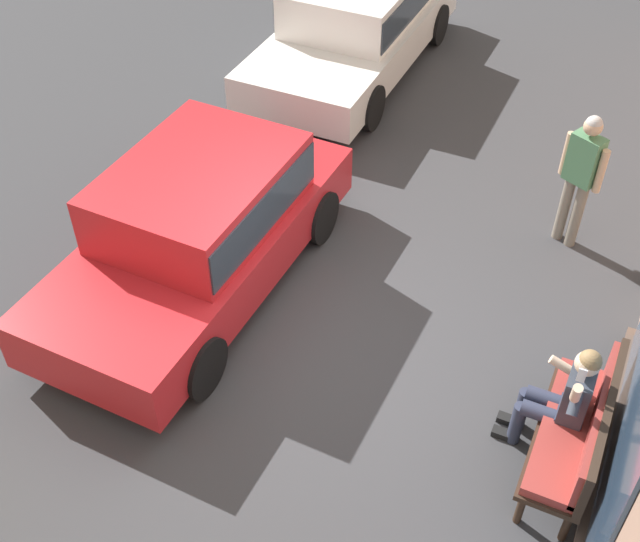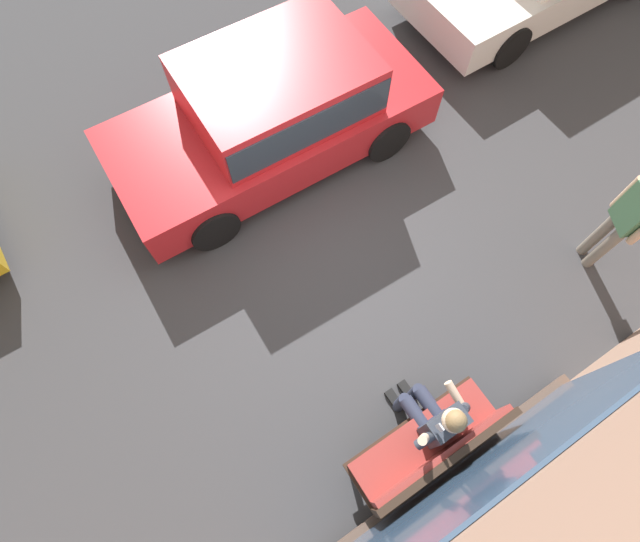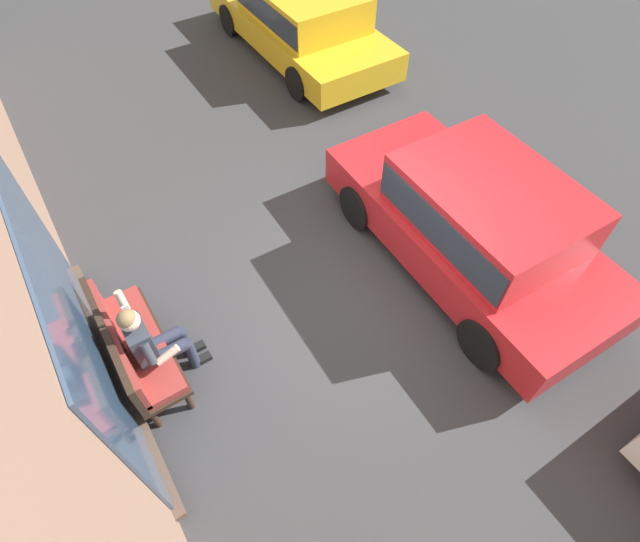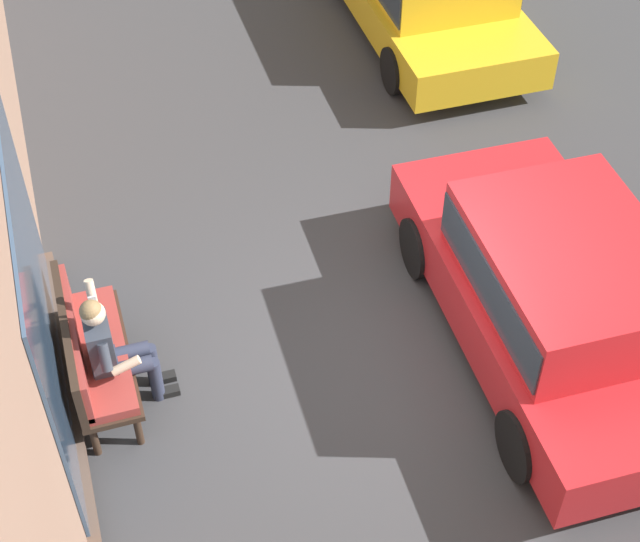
# 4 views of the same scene
# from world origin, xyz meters

# --- Properties ---
(ground_plane) EXTENTS (60.00, 60.00, 0.00)m
(ground_plane) POSITION_xyz_m (0.00, 0.00, 0.00)
(ground_plane) COLOR #38383A
(building_facade) EXTENTS (18.00, 0.51, 5.49)m
(building_facade) POSITION_xyz_m (0.00, 3.40, 2.73)
(building_facade) COLOR #93705B
(building_facade) RESTS_ON ground_plane
(bench) EXTENTS (1.62, 0.55, 1.00)m
(bench) POSITION_xyz_m (0.50, 2.90, 0.58)
(bench) COLOR #332319
(bench) RESTS_ON ground_plane
(person_on_phone) EXTENTS (0.73, 0.74, 1.34)m
(person_on_phone) POSITION_xyz_m (0.33, 2.67, 0.71)
(person_on_phone) COLOR #2D3347
(person_on_phone) RESTS_ON ground_plane
(parked_car_mid) EXTENTS (4.23, 1.99, 1.51)m
(parked_car_mid) POSITION_xyz_m (-0.28, -1.43, 0.82)
(parked_car_mid) COLOR red
(parked_car_mid) RESTS_ON ground_plane
(pedestrian_standing) EXTENTS (0.33, 0.51, 1.73)m
(pedestrian_standing) POSITION_xyz_m (-2.69, 2.15, 1.02)
(pedestrian_standing) COLOR gray
(pedestrian_standing) RESTS_ON ground_plane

